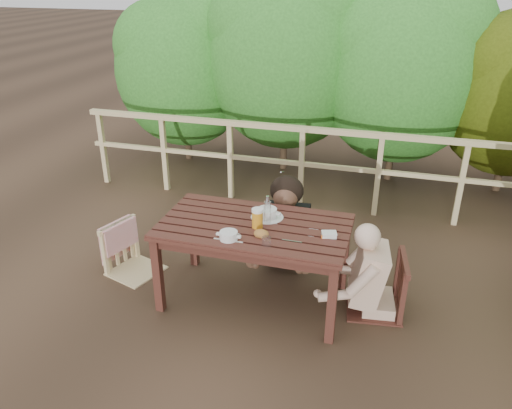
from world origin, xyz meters
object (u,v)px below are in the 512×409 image
(table, at_px, (254,263))
(chair_far, at_px, (288,218))
(soup_far, at_px, (267,214))
(woman, at_px, (289,191))
(bottle, at_px, (267,210))
(chair_left, at_px, (131,231))
(diner_right, at_px, (385,242))
(soup_near, at_px, (229,236))
(tumbler, at_px, (267,242))
(chair_right, at_px, (379,260))
(beer_glass, at_px, (257,219))
(butter_tub, at_px, (329,235))
(bread_roll, at_px, (261,234))

(table, relative_size, chair_far, 1.84)
(table, distance_m, soup_far, 0.44)
(woman, xyz_separation_m, bottle, (-0.02, -0.76, 0.15))
(chair_left, distance_m, diner_right, 2.29)
(woman, height_order, bottle, woman)
(soup_near, height_order, tumbler, tumbler)
(soup_near, xyz_separation_m, soup_far, (0.19, 0.46, 0.01))
(chair_left, distance_m, chair_right, 2.25)
(woman, bearing_deg, bottle, 84.31)
(diner_right, relative_size, tumbler, 15.73)
(chair_far, distance_m, chair_right, 1.12)
(beer_glass, height_order, butter_tub, beer_glass)
(beer_glass, xyz_separation_m, butter_tub, (0.59, 0.01, -0.07))
(diner_right, xyz_separation_m, tumbler, (-0.87, -0.46, 0.11))
(chair_left, bearing_deg, tumbler, -87.74)
(chair_right, xyz_separation_m, soup_far, (-0.96, 0.01, 0.29))
(bread_roll, height_order, tumbler, tumbler)
(woman, relative_size, diner_right, 1.08)
(butter_tub, bearing_deg, soup_near, -175.63)
(beer_glass, bearing_deg, soup_near, -122.34)
(chair_left, distance_m, bottle, 1.38)
(diner_right, distance_m, soup_far, 1.00)
(soup_far, relative_size, butter_tub, 2.35)
(beer_glass, xyz_separation_m, bottle, (0.06, 0.10, 0.04))
(woman, bearing_deg, soup_far, 81.56)
(chair_left, bearing_deg, chair_right, -70.48)
(table, bearing_deg, woman, 82.07)
(chair_far, bearing_deg, chair_left, -156.50)
(chair_right, bearing_deg, soup_near, -75.76)
(table, distance_m, butter_tub, 0.74)
(chair_right, height_order, beer_glass, chair_right)
(soup_far, bearing_deg, chair_right, -0.45)
(chair_far, height_order, tumbler, chair_far)
(table, xyz_separation_m, chair_right, (1.03, 0.15, 0.12))
(woman, relative_size, tumbler, 16.93)
(chair_left, xyz_separation_m, bottle, (1.32, -0.03, 0.41))
(chair_left, height_order, tumbler, chair_left)
(soup_far, bearing_deg, bread_roll, -82.75)
(woman, relative_size, soup_far, 5.09)
(soup_far, relative_size, tumbler, 3.33)
(chair_left, distance_m, soup_far, 1.33)
(chair_left, bearing_deg, soup_near, -91.44)
(bottle, xyz_separation_m, butter_tub, (0.53, -0.09, -0.10))
(woman, relative_size, butter_tub, 11.98)
(chair_far, relative_size, butter_tub, 7.21)
(chair_right, height_order, tumbler, chair_right)
(soup_near, height_order, beer_glass, beer_glass)
(chair_far, xyz_separation_m, tumbler, (0.07, -1.10, 0.34))
(chair_left, xyz_separation_m, tumbler, (1.41, -0.39, 0.32))
(chair_left, bearing_deg, bread_roll, -83.49)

